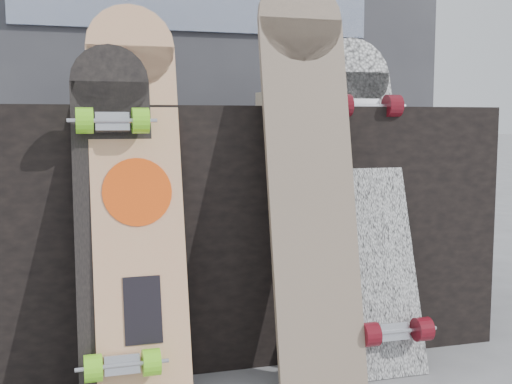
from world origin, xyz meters
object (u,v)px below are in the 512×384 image
object	(u,v)px
longboard_geisha	(137,187)
vendor_table	(242,224)
longboard_celtic	(310,166)
longboard_cascadia	(371,194)
skateboard_dark	(115,216)

from	to	relation	value
longboard_geisha	vendor_table	bearing A→B (deg)	41.43
longboard_celtic	longboard_cascadia	bearing A→B (deg)	19.13
longboard_celtic	longboard_cascadia	distance (m)	0.27
vendor_table	skateboard_dark	world-z (taller)	skateboard_dark
vendor_table	longboard_celtic	world-z (taller)	longboard_celtic
longboard_celtic	longboard_geisha	bearing A→B (deg)	172.56
longboard_geisha	skateboard_dark	distance (m)	0.10
skateboard_dark	longboard_celtic	bearing A→B (deg)	-3.64
vendor_table	longboard_cascadia	xyz separation A→B (m)	(0.33, -0.33, 0.13)
longboard_geisha	longboard_cascadia	world-z (taller)	longboard_geisha
vendor_table	longboard_celtic	size ratio (longest dim) A/B	1.36
vendor_table	skateboard_dark	distance (m)	0.60
longboard_cascadia	skateboard_dark	size ratio (longest dim) A/B	1.06
longboard_geisha	longboard_celtic	xyz separation A→B (m)	(0.48, -0.06, 0.05)
longboard_cascadia	longboard_celtic	bearing A→B (deg)	-160.87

